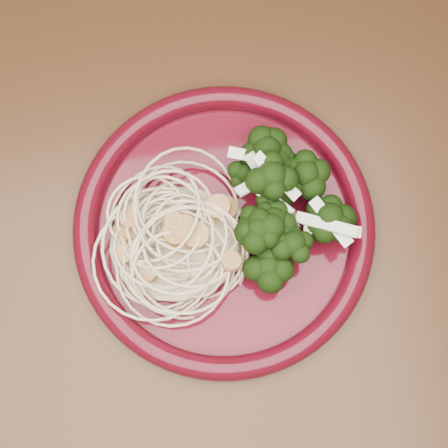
% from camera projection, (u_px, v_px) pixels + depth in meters
% --- Properties ---
extents(dining_table, '(1.20, 0.80, 0.75)m').
position_uv_depth(dining_table, '(225.00, 212.00, 0.71)').
color(dining_table, '#472814').
rests_on(dining_table, ground).
extents(dinner_plate, '(0.35, 0.35, 0.02)m').
position_uv_depth(dinner_plate, '(224.00, 226.00, 0.60)').
color(dinner_plate, '#4D0914').
rests_on(dinner_plate, dining_table).
extents(spaghetti_pile, '(0.15, 0.14, 0.03)m').
position_uv_depth(spaghetti_pile, '(176.00, 241.00, 0.58)').
color(spaghetti_pile, beige).
rests_on(spaghetti_pile, dinner_plate).
extents(scallop_cluster, '(0.14, 0.14, 0.04)m').
position_uv_depth(scallop_cluster, '(173.00, 232.00, 0.55)').
color(scallop_cluster, '#B78040').
rests_on(scallop_cluster, spaghetti_pile).
extents(broccoli_pile, '(0.12, 0.16, 0.05)m').
position_uv_depth(broccoli_pile, '(283.00, 200.00, 0.58)').
color(broccoli_pile, black).
rests_on(broccoli_pile, dinner_plate).
extents(onion_garnish, '(0.08, 0.10, 0.05)m').
position_uv_depth(onion_garnish, '(286.00, 191.00, 0.55)').
color(onion_garnish, beige).
rests_on(onion_garnish, broccoli_pile).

